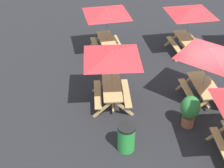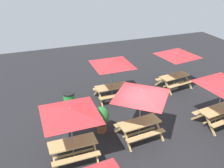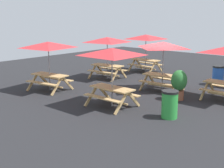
# 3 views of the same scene
# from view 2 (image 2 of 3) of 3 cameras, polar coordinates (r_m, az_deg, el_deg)

# --- Properties ---
(ground_plane) EXTENTS (27.32, 27.32, 0.00)m
(ground_plane) POSITION_cam_2_polar(r_m,az_deg,el_deg) (11.11, 8.35, -12.25)
(ground_plane) COLOR #232326
(ground_plane) RESTS_ON ground
(picnic_table_1) EXTENTS (2.83, 2.83, 2.34)m
(picnic_table_1) POSITION_cam_2_polar(r_m,az_deg,el_deg) (12.96, 0.00, 4.30)
(picnic_table_1) COLOR tan
(picnic_table_1) RESTS_ON ground
(picnic_table_2) EXTENTS (2.83, 2.83, 2.34)m
(picnic_table_2) POSITION_cam_2_polar(r_m,az_deg,el_deg) (9.00, -9.54, -7.04)
(picnic_table_2) COLOR tan
(picnic_table_2) RESTS_ON ground
(picnic_table_4) EXTENTS (2.80, 2.80, 2.34)m
(picnic_table_4) POSITION_cam_2_polar(r_m,az_deg,el_deg) (14.71, 14.67, 6.20)
(picnic_table_4) COLOR tan
(picnic_table_4) RESTS_ON ground
(picnic_table_5) EXTENTS (2.14, 2.14, 2.34)m
(picnic_table_5) POSITION_cam_2_polar(r_m,az_deg,el_deg) (10.06, 6.67, -2.92)
(picnic_table_5) COLOR tan
(picnic_table_5) RESTS_ON ground
(picnic_table_6) EXTENTS (2.81, 2.81, 2.34)m
(picnic_table_6) POSITION_cam_2_polar(r_m,az_deg,el_deg) (11.92, 24.09, -0.27)
(picnic_table_6) COLOR tan
(picnic_table_6) RESTS_ON ground
(trash_bin_green) EXTENTS (0.59, 0.59, 0.98)m
(trash_bin_green) POSITION_cam_2_polar(r_m,az_deg,el_deg) (12.81, -9.73, -3.89)
(trash_bin_green) COLOR green
(trash_bin_green) RESTS_ON ground
(potted_plant_0) EXTENTS (0.67, 0.67, 1.27)m
(potted_plant_0) POSITION_cam_2_polar(r_m,az_deg,el_deg) (10.97, -2.41, -7.73)
(potted_plant_0) COLOR #935138
(potted_plant_0) RESTS_ON ground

